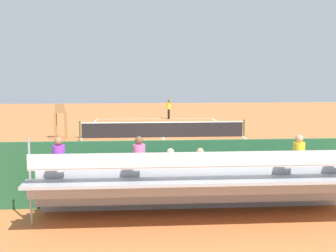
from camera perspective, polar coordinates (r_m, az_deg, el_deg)
ground_plane at (r=27.40m, az=-0.63°, el=-1.47°), size 60.00×60.00×0.00m
court_line_markings at (r=27.43m, az=-0.64°, el=-1.45°), size 10.10×22.20×0.01m
tennis_net at (r=27.33m, az=-0.64°, el=-0.43°), size 10.30×0.10×1.07m
backdrop_wall at (r=13.51m, az=3.23°, el=-6.03°), size 18.00×0.16×2.00m
bleacher_stand at (r=12.18m, az=3.85°, el=-7.62°), size 9.06×2.40×2.48m
umpire_chair at (r=27.25m, az=-13.72°, el=1.07°), size 0.67×0.67×2.14m
courtside_bench at (r=14.98m, az=14.43°, el=-6.67°), size 1.80×0.40×0.93m
equipment_bag at (r=14.47m, az=7.34°, el=-8.54°), size 0.90×0.36×0.36m
tennis_player at (r=37.96m, az=0.10°, el=2.45°), size 0.43×0.55×1.93m
tennis_racket at (r=37.84m, az=-1.10°, el=0.91°), size 0.36×0.58×0.03m
tennis_ball_near at (r=34.39m, az=1.07°, el=0.32°), size 0.07×0.07×0.07m
line_judge at (r=14.29m, az=-11.51°, el=-5.37°), size 0.43×0.55×1.93m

